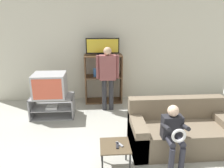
% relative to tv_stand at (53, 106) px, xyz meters
% --- Properties ---
extents(wall_back, '(6.40, 0.06, 2.60)m').
position_rel_tv_stand_xyz_m(wall_back, '(1.46, 1.07, 1.06)').
color(wall_back, silver).
rests_on(wall_back, ground_plane).
extents(tv_stand, '(0.96, 0.54, 0.48)m').
position_rel_tv_stand_xyz_m(tv_stand, '(0.00, 0.00, 0.00)').
color(tv_stand, '#939399').
rests_on(tv_stand, ground_plane).
extents(television_main, '(0.69, 0.57, 0.52)m').
position_rel_tv_stand_xyz_m(television_main, '(-0.02, -0.01, 0.50)').
color(television_main, '#B2B2B7').
rests_on(television_main, tv_stand).
extents(media_shelf, '(0.95, 0.42, 1.25)m').
position_rel_tv_stand_xyz_m(media_shelf, '(1.18, 0.79, 0.40)').
color(media_shelf, brown).
rests_on(media_shelf, ground_plane).
extents(television_flat, '(0.82, 0.20, 0.42)m').
position_rel_tv_stand_xyz_m(television_flat, '(1.17, 0.78, 1.21)').
color(television_flat, black).
rests_on(television_flat, media_shelf).
extents(snack_table, '(0.44, 0.44, 0.41)m').
position_rel_tv_stand_xyz_m(snack_table, '(1.25, -1.90, 0.12)').
color(snack_table, brown).
rests_on(snack_table, ground_plane).
extents(remote_control_black, '(0.05, 0.15, 0.02)m').
position_rel_tv_stand_xyz_m(remote_control_black, '(1.28, -1.93, 0.18)').
color(remote_control_black, '#232328').
rests_on(remote_control_black, snack_table).
extents(remote_control_white, '(0.11, 0.14, 0.02)m').
position_rel_tv_stand_xyz_m(remote_control_white, '(1.31, -1.90, 0.18)').
color(remote_control_white, gray).
rests_on(remote_control_white, snack_table).
extents(couch, '(1.72, 0.83, 0.82)m').
position_rel_tv_stand_xyz_m(couch, '(2.42, -1.40, 0.05)').
color(couch, '#756651').
rests_on(couch, ground_plane).
extents(person_standing_adult, '(0.53, 0.20, 1.53)m').
position_rel_tv_stand_xyz_m(person_standing_adult, '(1.26, 0.25, 0.68)').
color(person_standing_adult, '#2D2D33').
rests_on(person_standing_adult, ground_plane).
extents(person_seated_child, '(0.33, 0.43, 0.96)m').
position_rel_tv_stand_xyz_m(person_seated_child, '(2.11, -1.88, 0.34)').
color(person_seated_child, '#2D2D38').
rests_on(person_seated_child, ground_plane).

